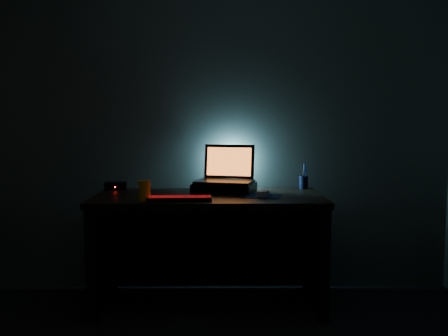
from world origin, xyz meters
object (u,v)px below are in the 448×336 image
(keyboard, at_px, (180,198))
(juice_glass, at_px, (145,191))
(router, at_px, (116,186))
(mouse, at_px, (263,193))
(pen_cup, at_px, (303,182))
(laptop, at_px, (226,174))

(keyboard, xyz_separation_m, juice_glass, (-0.21, -0.01, 0.05))
(router, bearing_deg, keyboard, -52.83)
(keyboard, xyz_separation_m, router, (-0.49, 0.48, 0.01))
(mouse, xyz_separation_m, pen_cup, (0.32, 0.37, 0.02))
(pen_cup, relative_size, router, 0.54)
(mouse, bearing_deg, juice_glass, -154.84)
(laptop, relative_size, juice_glass, 3.56)
(juice_glass, distance_m, router, 0.56)
(keyboard, distance_m, pen_cup, 0.99)
(juice_glass, bearing_deg, router, 119.82)
(mouse, distance_m, juice_glass, 0.76)
(laptop, distance_m, pen_cup, 0.57)
(pen_cup, bearing_deg, mouse, -131.29)
(keyboard, bearing_deg, laptop, 53.63)
(pen_cup, bearing_deg, router, -178.35)
(pen_cup, relative_size, juice_glass, 0.74)
(mouse, bearing_deg, laptop, 143.84)
(keyboard, relative_size, router, 2.36)
(pen_cup, height_order, juice_glass, juice_glass)
(laptop, height_order, router, laptop)
(mouse, xyz_separation_m, juice_glass, (-0.74, -0.16, 0.04))
(keyboard, xyz_separation_m, pen_cup, (0.85, 0.52, 0.03))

